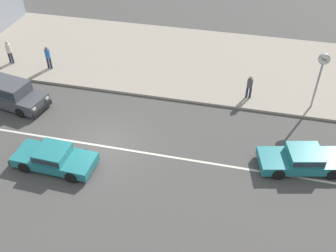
% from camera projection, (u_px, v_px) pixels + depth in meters
% --- Properties ---
extents(ground_plane, '(160.00, 160.00, 0.00)m').
position_uv_depth(ground_plane, '(103.00, 146.00, 21.01)').
color(ground_plane, '#4C4947').
extents(lane_centre_stripe, '(50.40, 0.14, 0.01)m').
position_uv_depth(lane_centre_stripe, '(103.00, 146.00, 21.01)').
color(lane_centre_stripe, silver).
rests_on(lane_centre_stripe, ground).
extents(kerb_strip, '(68.00, 10.00, 0.15)m').
position_uv_depth(kerb_strip, '(151.00, 56.00, 28.55)').
color(kerb_strip, '#9E9384').
rests_on(kerb_strip, ground).
extents(minivan_dark_grey_1, '(5.07, 2.55, 1.56)m').
position_uv_depth(minivan_dark_grey_1, '(6.00, 91.00, 23.59)').
color(minivan_dark_grey_1, '#47494F').
rests_on(minivan_dark_grey_1, ground).
extents(sedan_teal_2, '(4.64, 2.63, 1.06)m').
position_uv_depth(sedan_teal_2, '(303.00, 159.00, 19.46)').
color(sedan_teal_2, teal).
rests_on(sedan_teal_2, ground).
extents(sedan_teal_3, '(4.25, 1.94, 1.06)m').
position_uv_depth(sedan_teal_3, '(54.00, 157.00, 19.55)').
color(sedan_teal_3, teal).
rests_on(sedan_teal_3, ground).
extents(street_clock, '(0.62, 0.22, 3.55)m').
position_uv_depth(street_clock, '(321.00, 69.00, 21.92)').
color(street_clock, '#9E9EA3').
rests_on(street_clock, kerb_strip).
extents(pedestrian_near_clock, '(0.34, 0.34, 1.66)m').
position_uv_depth(pedestrian_near_clock, '(9.00, 50.00, 27.04)').
color(pedestrian_near_clock, '#232838').
rests_on(pedestrian_near_clock, kerb_strip).
extents(pedestrian_mid_kerb, '(0.34, 0.34, 1.55)m').
position_uv_depth(pedestrian_mid_kerb, '(250.00, 85.00, 23.75)').
color(pedestrian_mid_kerb, '#232838').
rests_on(pedestrian_mid_kerb, kerb_strip).
extents(pedestrian_far_end, '(0.34, 0.34, 1.63)m').
position_uv_depth(pedestrian_far_end, '(48.00, 56.00, 26.49)').
color(pedestrian_far_end, '#232838').
rests_on(pedestrian_far_end, kerb_strip).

